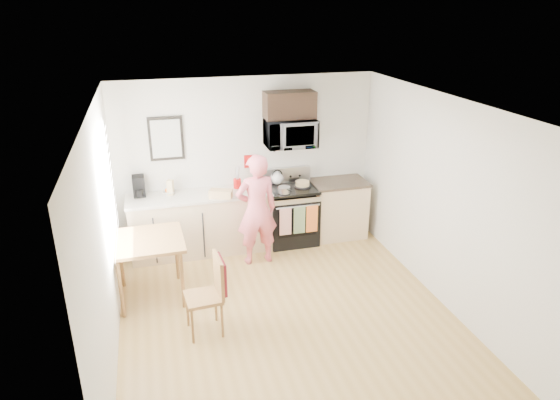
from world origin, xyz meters
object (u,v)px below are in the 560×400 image
object	(u,v)px
cake	(302,184)
person	(257,210)
dining_table	(148,246)
range	(291,216)
chair	(214,284)
microwave	(290,133)

from	to	relation	value
cake	person	bearing A→B (deg)	-148.89
dining_table	cake	size ratio (longest dim) A/B	3.39
range	chair	world-z (taller)	range
dining_table	cake	xyz separation A→B (m)	(2.39, 1.09, 0.23)
microwave	chair	bearing A→B (deg)	-125.36
range	microwave	world-z (taller)	microwave
dining_table	chair	distance (m)	1.17
range	dining_table	distance (m)	2.49
dining_table	chair	bearing A→B (deg)	-52.66
range	chair	xyz separation A→B (m)	(-1.51, -2.03, 0.18)
chair	cake	size ratio (longest dim) A/B	3.63
dining_table	range	bearing A→B (deg)	26.44
range	chair	distance (m)	2.53
person	cake	distance (m)	1.00
microwave	person	distance (m)	1.31
person	chair	size ratio (longest dim) A/B	1.74
range	chair	bearing A→B (deg)	-126.73
microwave	cake	size ratio (longest dim) A/B	2.89
range	microwave	bearing A→B (deg)	90.06
range	dining_table	bearing A→B (deg)	-153.56
microwave	chair	world-z (taller)	microwave
chair	microwave	bearing A→B (deg)	50.55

